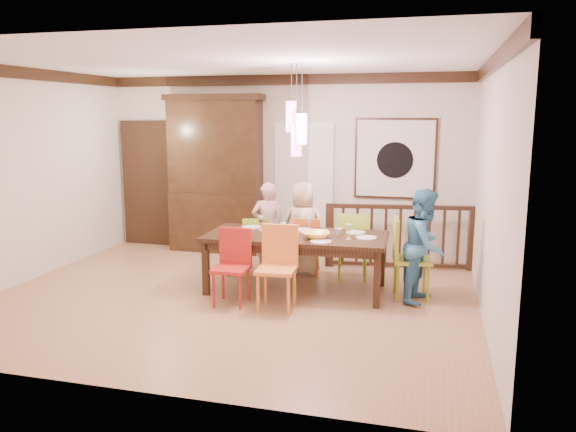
% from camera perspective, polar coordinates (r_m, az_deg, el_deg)
% --- Properties ---
extents(floor, '(6.00, 6.00, 0.00)m').
position_cam_1_polar(floor, '(7.19, -5.69, -8.23)').
color(floor, '#A77551').
rests_on(floor, ground).
extents(ceiling, '(6.00, 6.00, 0.00)m').
position_cam_1_polar(ceiling, '(6.85, -6.13, 15.44)').
color(ceiling, white).
rests_on(ceiling, wall_back).
extents(wall_back, '(6.00, 0.00, 6.00)m').
position_cam_1_polar(wall_back, '(9.24, -0.43, 5.16)').
color(wall_back, beige).
rests_on(wall_back, floor).
extents(wall_left, '(0.00, 5.00, 5.00)m').
position_cam_1_polar(wall_left, '(8.41, -25.47, 3.64)').
color(wall_left, beige).
rests_on(wall_left, floor).
extents(wall_right, '(0.00, 5.00, 5.00)m').
position_cam_1_polar(wall_right, '(6.46, 19.88, 2.31)').
color(wall_right, beige).
rests_on(wall_right, floor).
extents(crown_molding, '(6.00, 5.00, 0.16)m').
position_cam_1_polar(crown_molding, '(6.84, -6.12, 14.77)').
color(crown_molding, black).
rests_on(crown_molding, wall_back).
extents(panel_door, '(1.04, 0.07, 2.24)m').
position_cam_1_polar(panel_door, '(10.13, -13.75, 3.04)').
color(panel_door, black).
rests_on(panel_door, wall_back).
extents(white_doorway, '(0.97, 0.05, 2.22)m').
position_cam_1_polar(white_doorway, '(9.17, 1.63, 2.59)').
color(white_doorway, silver).
rests_on(white_doorway, wall_back).
extents(painting, '(1.25, 0.06, 1.25)m').
position_cam_1_polar(painting, '(8.89, 10.82, 5.74)').
color(painting, black).
rests_on(painting, wall_back).
extents(pendant_cluster, '(0.27, 0.21, 1.14)m').
position_cam_1_polar(pendant_cluster, '(7.09, 0.88, 8.90)').
color(pendant_cluster, '#EB4681').
rests_on(pendant_cluster, ceiling).
extents(dining_table, '(2.35, 1.12, 0.75)m').
position_cam_1_polar(dining_table, '(7.26, 0.85, -2.47)').
color(dining_table, black).
rests_on(dining_table, floor).
extents(chair_far_left, '(0.45, 0.45, 0.83)m').
position_cam_1_polar(chair_far_left, '(8.15, -3.21, -2.52)').
color(chair_far_left, '#83AC24').
rests_on(chair_far_left, floor).
extents(chair_far_mid, '(0.45, 0.45, 0.85)m').
position_cam_1_polar(chair_far_mid, '(8.01, 1.89, -2.64)').
color(chair_far_mid, '#BB5319').
rests_on(chair_far_mid, floor).
extents(chair_far_right, '(0.50, 0.50, 0.96)m').
position_cam_1_polar(chair_far_right, '(7.87, 6.58, -2.48)').
color(chair_far_right, '#92C22B').
rests_on(chair_far_right, floor).
extents(chair_near_left, '(0.42, 0.42, 0.91)m').
position_cam_1_polar(chair_near_left, '(6.80, -5.82, -4.72)').
color(chair_near_left, '#A81E1B').
rests_on(chair_near_left, floor).
extents(chair_near_mid, '(0.47, 0.47, 0.99)m').
position_cam_1_polar(chair_near_mid, '(6.60, -1.18, -4.76)').
color(chair_near_mid, orange).
rests_on(chair_near_mid, floor).
extents(chair_end_right, '(0.52, 0.52, 1.02)m').
position_cam_1_polar(chair_end_right, '(7.17, 12.51, -3.66)').
color(chair_end_right, '#8FA525').
rests_on(chair_end_right, floor).
extents(china_hutch, '(1.65, 0.46, 2.60)m').
position_cam_1_polar(china_hutch, '(9.42, -7.38, 4.26)').
color(china_hutch, black).
rests_on(china_hutch, floor).
extents(balustrade, '(2.23, 0.38, 0.96)m').
position_cam_1_polar(balustrade, '(8.53, 11.30, -1.94)').
color(balustrade, black).
rests_on(balustrade, floor).
extents(person_far_left, '(0.55, 0.43, 1.32)m').
position_cam_1_polar(person_far_left, '(8.19, -2.03, -1.12)').
color(person_far_left, beige).
rests_on(person_far_left, floor).
extents(person_far_mid, '(0.68, 0.46, 1.34)m').
position_cam_1_polar(person_far_mid, '(8.05, 1.55, -1.22)').
color(person_far_mid, beige).
rests_on(person_far_mid, floor).
extents(person_end_right, '(0.69, 0.79, 1.40)m').
position_cam_1_polar(person_end_right, '(7.05, 13.72, -2.94)').
color(person_end_right, teal).
rests_on(person_end_right, floor).
extents(serving_bowl, '(0.43, 0.43, 0.09)m').
position_cam_1_polar(serving_bowl, '(7.02, 2.86, -1.94)').
color(serving_bowl, '#F4BE45').
rests_on(serving_bowl, dining_table).
extents(small_bowl, '(0.23, 0.23, 0.06)m').
position_cam_1_polar(small_bowl, '(7.32, -0.86, -1.50)').
color(small_bowl, white).
rests_on(small_bowl, dining_table).
extents(cup_left, '(0.14, 0.14, 0.09)m').
position_cam_1_polar(cup_left, '(7.18, -2.28, -1.65)').
color(cup_left, silver).
rests_on(cup_left, dining_table).
extents(cup_right, '(0.11, 0.11, 0.09)m').
position_cam_1_polar(cup_right, '(7.24, 5.15, -1.58)').
color(cup_right, silver).
rests_on(cup_right, dining_table).
extents(plate_far_left, '(0.26, 0.26, 0.01)m').
position_cam_1_polar(plate_far_left, '(7.69, -3.76, -1.14)').
color(plate_far_left, white).
rests_on(plate_far_left, dining_table).
extents(plate_far_mid, '(0.26, 0.26, 0.01)m').
position_cam_1_polar(plate_far_mid, '(7.50, 1.52, -1.41)').
color(plate_far_mid, white).
rests_on(plate_far_mid, dining_table).
extents(plate_far_right, '(0.26, 0.26, 0.01)m').
position_cam_1_polar(plate_far_right, '(7.38, 6.91, -1.67)').
color(plate_far_right, white).
rests_on(plate_far_right, dining_table).
extents(plate_near_left, '(0.26, 0.26, 0.01)m').
position_cam_1_polar(plate_near_left, '(7.10, -4.83, -2.11)').
color(plate_near_left, white).
rests_on(plate_near_left, dining_table).
extents(plate_near_mid, '(0.26, 0.26, 0.01)m').
position_cam_1_polar(plate_near_mid, '(6.82, 3.37, -2.61)').
color(plate_near_mid, white).
rests_on(plate_near_mid, dining_table).
extents(plate_end_right, '(0.26, 0.26, 0.01)m').
position_cam_1_polar(plate_end_right, '(7.09, 7.96, -2.20)').
color(plate_end_right, white).
rests_on(plate_end_right, dining_table).
extents(wine_glass_a, '(0.08, 0.08, 0.19)m').
position_cam_1_polar(wine_glass_a, '(7.51, -2.79, -0.72)').
color(wine_glass_a, '#590C19').
rests_on(wine_glass_a, dining_table).
extents(wine_glass_b, '(0.08, 0.08, 0.19)m').
position_cam_1_polar(wine_glass_b, '(7.41, 2.18, -0.88)').
color(wine_glass_b, silver).
rests_on(wine_glass_b, dining_table).
extents(wine_glass_c, '(0.08, 0.08, 0.19)m').
position_cam_1_polar(wine_glass_c, '(7.05, -0.47, -1.45)').
color(wine_glass_c, '#590C19').
rests_on(wine_glass_c, dining_table).
extents(wine_glass_d, '(0.08, 0.08, 0.19)m').
position_cam_1_polar(wine_glass_d, '(7.00, 6.19, -1.59)').
color(wine_glass_d, silver).
rests_on(wine_glass_d, dining_table).
extents(napkin, '(0.18, 0.14, 0.01)m').
position_cam_1_polar(napkin, '(6.94, 0.23, -2.37)').
color(napkin, '#D83359').
rests_on(napkin, dining_table).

